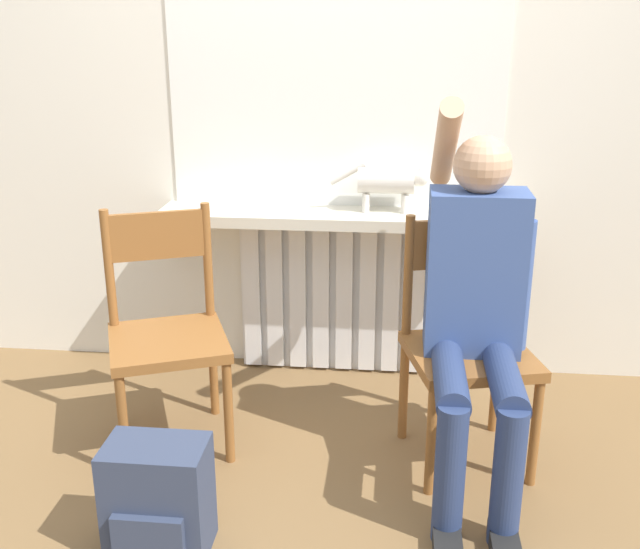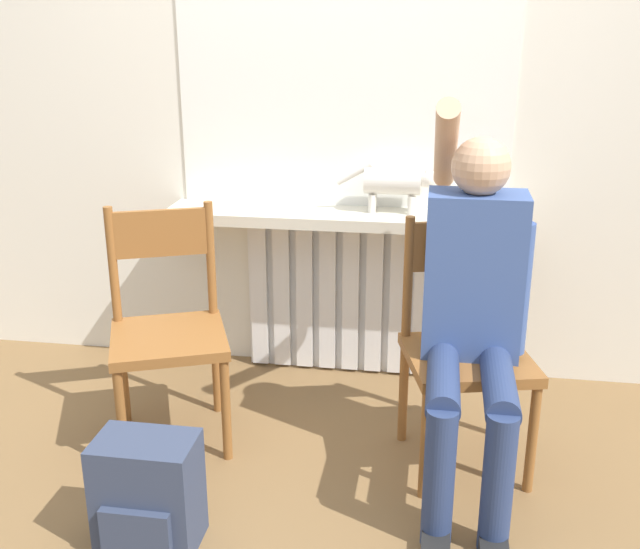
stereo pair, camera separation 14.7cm
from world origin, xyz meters
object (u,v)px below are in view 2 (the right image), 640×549
at_px(chair_right, 465,345).
at_px(person, 473,304).
at_px(backpack, 148,494).
at_px(chair_left, 167,326).
at_px(cat, 396,182).

relative_size(chair_right, person, 0.67).
xyz_separation_m(chair_right, backpack, (-0.99, -0.66, -0.29)).
height_order(chair_left, backpack, chair_left).
relative_size(person, backpack, 3.67).
height_order(chair_right, cat, cat).
bearing_deg(chair_left, backpack, -98.94).
relative_size(chair_right, cat, 2.12).
height_order(person, backpack, person).
bearing_deg(chair_left, person, -28.57).
bearing_deg(cat, chair_left, -142.01).
xyz_separation_m(chair_left, chair_right, (1.14, 0.00, 0.00)).
distance_m(chair_right, backpack, 1.22).
xyz_separation_m(chair_left, person, (1.15, -0.13, 0.21)).
bearing_deg(person, backpack, -151.91).
distance_m(chair_left, cat, 1.15).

